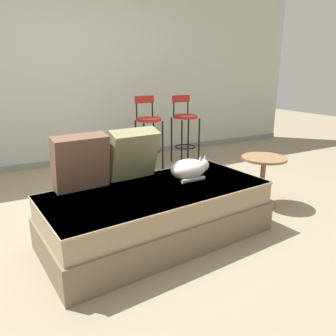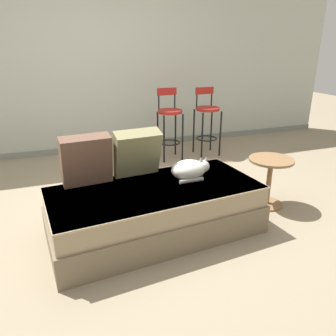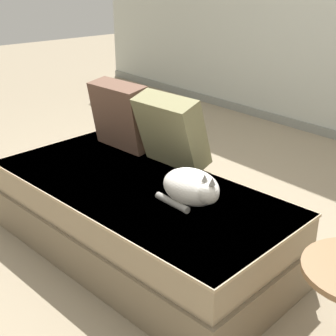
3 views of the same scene
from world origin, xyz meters
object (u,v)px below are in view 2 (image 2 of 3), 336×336
(cat, at_px, (190,169))
(bar_stool_by_doorway, at_px, (207,117))
(throw_pillow_middle, at_px, (136,153))
(throw_pillow_corner, at_px, (86,160))
(couch, at_px, (156,210))
(bar_stool_near_window, at_px, (170,119))
(side_table, at_px, (270,175))

(cat, xyz_separation_m, bar_stool_by_doorway, (1.05, 1.78, 0.05))
(throw_pillow_middle, bearing_deg, throw_pillow_corner, -174.88)
(couch, xyz_separation_m, cat, (0.35, 0.08, 0.30))
(bar_stool_near_window, xyz_separation_m, side_table, (0.43, -1.75, -0.24))
(throw_pillow_corner, xyz_separation_m, side_table, (1.76, -0.16, -0.32))
(couch, distance_m, cat, 0.47)
(throw_pillow_corner, bearing_deg, side_table, -5.34)
(couch, relative_size, throw_pillow_middle, 4.26)
(cat, bearing_deg, bar_stool_by_doorway, 59.52)
(throw_pillow_corner, distance_m, throw_pillow_middle, 0.45)
(throw_pillow_corner, xyz_separation_m, cat, (0.87, -0.19, -0.13))
(bar_stool_by_doorway, bearing_deg, throw_pillow_middle, -133.63)
(couch, distance_m, side_table, 1.25)
(couch, height_order, bar_stool_by_doorway, bar_stool_by_doorway)
(cat, height_order, bar_stool_near_window, bar_stool_near_window)
(cat, xyz_separation_m, bar_stool_near_window, (0.46, 1.78, 0.05))
(throw_pillow_corner, bearing_deg, throw_pillow_middle, 5.12)
(cat, height_order, bar_stool_by_doorway, bar_stool_by_doorway)
(throw_pillow_middle, height_order, bar_stool_near_window, bar_stool_near_window)
(throw_pillow_corner, xyz_separation_m, bar_stool_by_doorway, (1.92, 1.58, -0.09))
(throw_pillow_corner, height_order, side_table, throw_pillow_corner)
(cat, xyz_separation_m, side_table, (0.89, 0.03, -0.19))
(couch, bearing_deg, cat, 13.48)
(side_table, bearing_deg, throw_pillow_corner, 174.66)
(bar_stool_by_doorway, bearing_deg, couch, -126.94)
(couch, height_order, bar_stool_near_window, bar_stool_near_window)
(cat, height_order, side_table, cat)
(couch, bearing_deg, throw_pillow_corner, 152.06)
(throw_pillow_middle, xyz_separation_m, cat, (0.43, -0.23, -0.13))
(bar_stool_by_doorway, bearing_deg, side_table, -95.10)
(bar_stool_near_window, xyz_separation_m, bar_stool_by_doorway, (0.58, -0.00, -0.01))
(couch, bearing_deg, bar_stool_near_window, 66.37)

